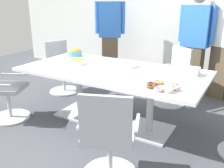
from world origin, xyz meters
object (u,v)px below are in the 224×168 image
office_chair_1 (172,79)px  person_standing_0 (110,32)px  office_chair_4 (109,142)px  conference_table (112,79)px  person_standing_1 (195,42)px  person_standing_2 (224,41)px  plate_stack (129,65)px  napkin_pile (191,71)px  snack_bowl_chips_yellow (78,61)px  donut_platter (163,86)px  snack_bowl_chips_orange (75,52)px  office_chair_2 (62,70)px  office_chair_3 (4,91)px

office_chair_1 → person_standing_0: size_ratio=0.49×
office_chair_4 → person_standing_0: size_ratio=0.49×
conference_table → person_standing_1: 1.80m
person_standing_2 → plate_stack: size_ratio=8.05×
office_chair_1 → napkin_pile: office_chair_1 is taller
snack_bowl_chips_yellow → conference_table: bearing=-0.7°
person_standing_1 → donut_platter: 2.02m
office_chair_1 → person_standing_1: bearing=-71.5°
office_chair_1 → person_standing_2: 1.07m
snack_bowl_chips_yellow → donut_platter: (1.37, -0.37, -0.02)m
conference_table → office_chair_1: (0.50, 1.05, -0.22)m
person_standing_0 → person_standing_2: 2.17m
snack_bowl_chips_yellow → donut_platter: size_ratio=0.62×
conference_table → napkin_pile: bearing=16.2°
snack_bowl_chips_orange → conference_table: bearing=-24.2°
person_standing_1 → snack_bowl_chips_yellow: (-1.22, -1.64, -0.14)m
person_standing_2 → snack_bowl_chips_orange: (-2.05, -1.30, -0.17)m
person_standing_0 → person_standing_1: 1.73m
office_chair_4 → napkin_pile: bearing=53.3°
office_chair_2 → snack_bowl_chips_yellow: bearing=73.1°
snack_bowl_chips_orange → office_chair_3: bearing=-111.5°
snack_bowl_chips_yellow → plate_stack: size_ratio=0.95×
person_standing_0 → plate_stack: (1.20, -1.52, -0.20)m
conference_table → snack_bowl_chips_orange: 1.04m
person_standing_2 → napkin_pile: size_ratio=9.83×
conference_table → snack_bowl_chips_yellow: snack_bowl_chips_yellow is taller
conference_table → person_standing_1: bearing=67.7°
donut_platter → plate_stack: (-0.68, 0.59, 0.00)m
conference_table → office_chair_2: size_ratio=2.64×
office_chair_2 → person_standing_0: (0.35, 1.14, 0.57)m
office_chair_3 → office_chair_1: bearing=106.7°
napkin_pile → plate_stack: bearing=-176.5°
office_chair_3 → person_standing_1: (2.03, 2.30, 0.53)m
office_chair_2 → person_standing_1: person_standing_1 is taller
office_chair_2 → person_standing_1: 2.38m
person_standing_1 → person_standing_2: (0.44, 0.07, 0.04)m
conference_table → snack_bowl_chips_yellow: 0.58m
office_chair_4 → person_standing_1: person_standing_1 is taller
person_standing_1 → snack_bowl_chips_orange: (-1.61, -1.22, -0.13)m
office_chair_2 → person_standing_1: bearing=134.6°
office_chair_2 → napkin_pile: 2.41m
office_chair_1 → person_standing_0: person_standing_0 is taller
donut_platter → napkin_pile: napkin_pile is taller
conference_table → person_standing_0: bearing=121.2°
office_chair_1 → office_chair_3: same height
person_standing_2 → office_chair_4: bearing=98.3°
office_chair_2 → plate_stack: office_chair_2 is taller
office_chair_1 → office_chair_4: size_ratio=1.00×
person_standing_1 → office_chair_2: bearing=34.9°
person_standing_2 → plate_stack: bearing=76.3°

